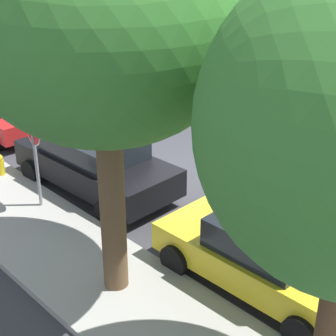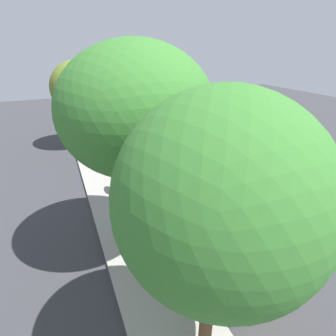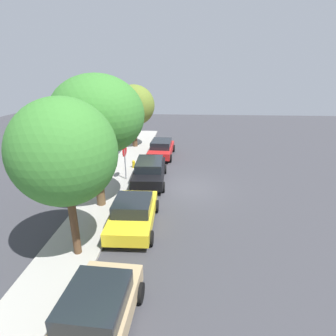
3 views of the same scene
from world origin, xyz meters
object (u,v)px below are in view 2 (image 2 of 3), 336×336
Objects in this scene: parked_car_black at (160,176)px; street_tree_near_corner at (80,89)px; street_tree_mid_block at (220,200)px; stop_sign at (126,164)px; parked_car_yellow at (219,248)px; fire_hydrant at (119,171)px; parked_car_red at (133,142)px; street_tree_far at (136,112)px.

parked_car_black is 9.22m from street_tree_near_corner.
street_tree_near_corner is at bearing 2.09° from street_tree_mid_block.
stop_sign is 8.60m from street_tree_near_corner.
parked_car_yellow is (-5.40, -1.54, -1.03)m from stop_sign.
parked_car_black reaches higher than fire_hydrant.
parked_car_red is 5.03m from street_tree_near_corner.
street_tree_far is 7.23m from fire_hydrant.
parked_car_black is 1.05× the size of parked_car_red.
stop_sign is 4.65m from street_tree_far.
street_tree_mid_block is 8.64× the size of fire_hydrant.
parked_car_black is at bearing -0.77° from parked_car_yellow.
parked_car_black is 6.48× the size of fire_hydrant.
parked_car_yellow is at bearing -164.12° from stop_sign.
street_tree_near_corner is at bearing 2.17° from street_tree_far.
stop_sign reaches higher than parked_car_black.
parked_car_yellow is at bearing 178.11° from parked_car_red.
parked_car_red is 10.12m from street_tree_far.
parked_car_black reaches higher than parked_car_yellow.
parked_car_black is 8.59m from street_tree_mid_block.
stop_sign is 0.54× the size of parked_car_black.
street_tree_mid_block reaches higher than parked_car_red.
parked_car_black is at bearing -146.28° from fire_hydrant.
stop_sign is at bearing -174.23° from street_tree_near_corner.
fire_hydrant is (7.62, 1.43, -0.36)m from parked_car_yellow.
parked_car_red is 0.65× the size of street_tree_far.
street_tree_far reaches higher than parked_car_yellow.
parked_car_yellow reaches higher than fire_hydrant.
street_tree_mid_block reaches higher than street_tree_near_corner.
parked_car_yellow is at bearing -170.15° from street_tree_near_corner.
fire_hydrant is at bearing -171.14° from street_tree_near_corner.
parked_car_black is (-0.04, -1.61, -0.96)m from stop_sign.
stop_sign is at bearing 177.21° from fire_hydrant.
stop_sign is at bearing 15.88° from parked_car_yellow.
stop_sign is 0.61× the size of parked_car_yellow.
street_tree_far reaches higher than fire_hydrant.
street_tree_near_corner is (2.73, 2.73, 3.22)m from parked_car_red.
stop_sign is at bearing -1.92° from street_tree_mid_block.
parked_car_red is at bearing -18.93° from stop_sign.
street_tree_far is at bearing 174.90° from fire_hydrant.
fire_hydrant is (-3.32, 1.79, -0.38)m from parked_car_red.
parked_car_yellow is (-5.37, 0.07, -0.06)m from parked_car_black.
parked_car_yellow is 5.82× the size of fire_hydrant.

